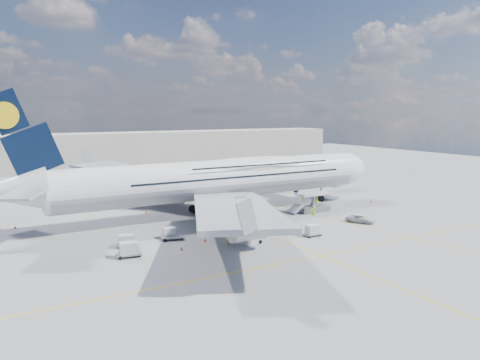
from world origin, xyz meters
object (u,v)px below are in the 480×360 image
dolly_row_b (126,240)px  dolly_back (169,232)px  cargo_loader (312,205)px  cone_wing_right_inner (205,240)px  catering_truck_inner (126,196)px  cone_wing_left_inner (146,213)px  crew_nose (303,197)px  cone_tail (15,227)px  catering_truck_outer (108,192)px  dolly_nose_far (290,229)px  cone_wing_right_outer (181,249)px  dolly_nose_near (313,230)px  baggage_tug (253,239)px  crew_loader (317,202)px  dolly_row_a (128,249)px  crew_van (314,211)px  cone_wing_left_outer (146,196)px  airliner (220,178)px  crew_wing (228,239)px  jet_bridge (307,164)px  crew_tug (279,226)px  cone_nose (371,202)px  service_van (360,219)px  dolly_row_c (172,237)px

dolly_row_b → dolly_back: 7.38m
cargo_loader → cone_wing_right_inner: cargo_loader is taller
catering_truck_inner → cone_wing_left_inner: 9.63m
cone_wing_right_inner → catering_truck_inner: bearing=94.2°
crew_nose → cone_tail: (-56.78, 4.57, -0.59)m
catering_truck_outer → cone_wing_left_inner: size_ratio=12.73×
dolly_nose_far → cone_wing_right_outer: size_ratio=7.91×
dolly_nose_near → catering_truck_outer: bearing=113.7°
dolly_back → cone_tail: dolly_back is taller
cone_wing_left_inner → cone_tail: cone_tail is taller
baggage_tug → crew_loader: 30.14m
dolly_row_a → crew_van: dolly_row_a is taller
baggage_tug → dolly_nose_near: bearing=-9.4°
dolly_row_b → cargo_loader: bearing=21.1°
catering_truck_inner → cone_wing_left_outer: catering_truck_inner is taller
catering_truck_inner → dolly_row_b: bearing=-90.6°
airliner → cone_tail: bearing=168.5°
crew_wing → cone_wing_left_inner: crew_wing is taller
dolly_back → crew_nose: 39.07m
jet_bridge → airliner: bearing=-159.7°
dolly_row_a → crew_tug: 25.74m
cone_wing_left_outer → cone_wing_right_outer: bearing=-102.3°
dolly_nose_near → catering_truck_outer: catering_truck_outer is taller
baggage_tug → catering_truck_outer: 47.33m
dolly_nose_far → cone_nose: bearing=48.2°
dolly_row_a → cone_wing_left_outer: bearing=77.0°
dolly_row_b → cone_nose: 55.57m
airliner → dolly_nose_far: (4.05, -17.09, -6.49)m
crew_van → cone_nose: 18.60m
service_van → cone_tail: service_van is taller
baggage_tug → cone_wing_right_outer: 10.69m
dolly_row_c → catering_truck_inner: size_ratio=0.48×
dolly_nose_near → catering_truck_inner: (-18.43, 38.13, 1.10)m
dolly_nose_far → crew_wing: 12.96m
dolly_nose_far → cone_wing_right_outer: (-19.75, -1.08, -0.15)m
dolly_row_c → crew_loader: crew_loader is taller
dolly_nose_near → cone_wing_left_outer: size_ratio=5.49×
dolly_row_c → crew_wing: bearing=-32.4°
cone_wing_left_outer → dolly_back: bearing=-103.2°
catering_truck_inner → cone_wing_right_outer: 34.86m
dolly_nose_far → cone_nose: cone_nose is taller
jet_bridge → baggage_tug: 47.32m
crew_wing → crew_van: 25.42m
airliner → dolly_back: size_ratio=30.31×
catering_truck_inner → service_van: (31.54, -35.15, -1.37)m
catering_truck_outer → cone_nose: size_ratio=12.15×
jet_bridge → service_van: 32.23m
dolly_nose_near → cone_wing_right_inner: (-16.03, 5.57, -0.71)m
crew_tug → cone_wing_left_inner: size_ratio=3.52×
catering_truck_inner → cone_tail: 23.72m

